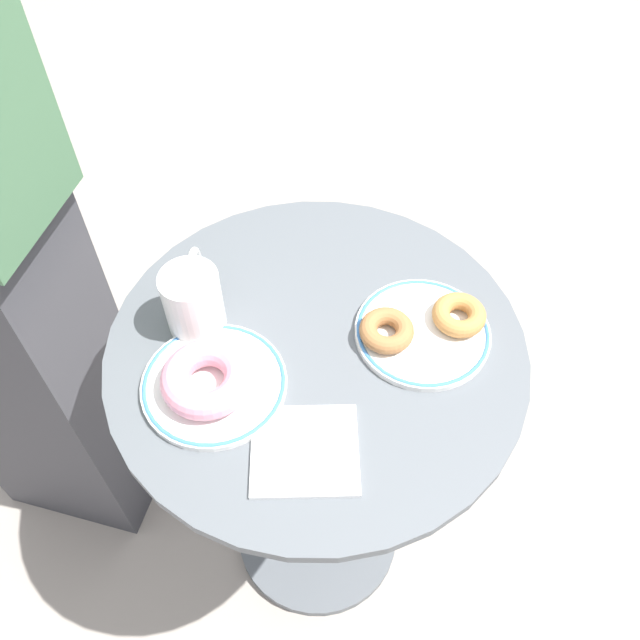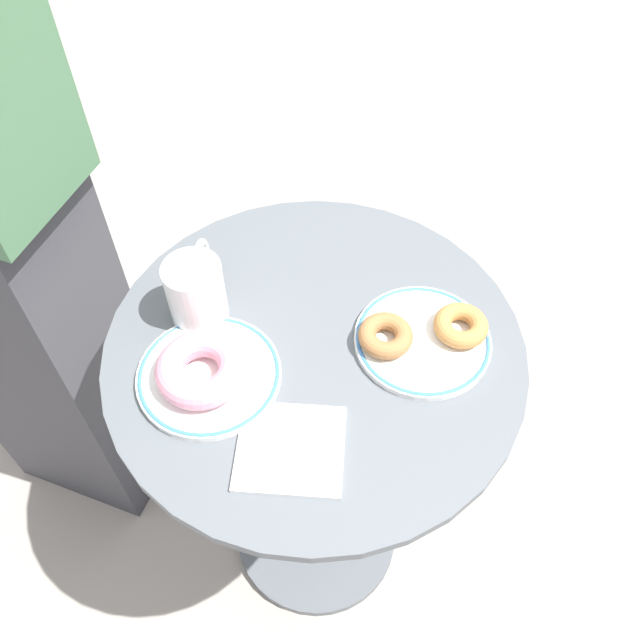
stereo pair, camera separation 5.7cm
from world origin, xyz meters
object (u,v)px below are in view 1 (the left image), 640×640
(plate_left, at_px, (214,384))
(donut_old_fashioned, at_px, (459,315))
(donut_cinnamon, at_px, (387,330))
(coffee_mug, at_px, (193,299))
(paper_napkin, at_px, (305,450))
(plate_right, at_px, (422,332))
(donut_pink_frosted, at_px, (206,379))
(cafe_table, at_px, (317,436))

(plate_left, relative_size, donut_old_fashioned, 2.56)
(donut_cinnamon, height_order, coffee_mug, coffee_mug)
(paper_napkin, xyz_separation_m, coffee_mug, (-0.10, 0.25, 0.05))
(plate_right, height_order, donut_pink_frosted, donut_pink_frosted)
(plate_right, bearing_deg, paper_napkin, -148.37)
(donut_old_fashioned, bearing_deg, plate_right, -177.69)
(cafe_table, height_order, donut_old_fashioned, donut_old_fashioned)
(plate_right, relative_size, donut_cinnamon, 2.52)
(plate_right, distance_m, donut_pink_frosted, 0.32)
(plate_right, bearing_deg, cafe_table, 171.08)
(plate_right, xyz_separation_m, donut_cinnamon, (-0.06, 0.01, 0.02))
(donut_old_fashioned, distance_m, donut_cinnamon, 0.11)
(donut_cinnamon, distance_m, paper_napkin, 0.21)
(cafe_table, xyz_separation_m, plate_left, (-0.16, -0.03, 0.29))
(donut_cinnamon, bearing_deg, plate_right, -5.23)
(donut_old_fashioned, height_order, coffee_mug, coffee_mug)
(cafe_table, distance_m, donut_old_fashioned, 0.37)
(donut_old_fashioned, relative_size, coffee_mug, 0.61)
(plate_left, bearing_deg, donut_pink_frosted, -147.38)
(donut_cinnamon, distance_m, coffee_mug, 0.28)
(plate_left, xyz_separation_m, donut_old_fashioned, (0.37, 0.00, 0.02))
(plate_right, bearing_deg, plate_left, -179.59)
(donut_old_fashioned, bearing_deg, coffee_mug, 162.68)
(donut_old_fashioned, xyz_separation_m, coffee_mug, (-0.37, 0.11, 0.03))
(donut_pink_frosted, xyz_separation_m, donut_old_fashioned, (0.38, 0.01, -0.01))
(donut_pink_frosted, relative_size, donut_old_fashioned, 1.58)
(plate_right, relative_size, coffee_mug, 1.54)
(plate_left, relative_size, donut_pink_frosted, 1.62)
(donut_cinnamon, relative_size, paper_napkin, 0.57)
(paper_napkin, bearing_deg, coffee_mug, 110.99)
(cafe_table, relative_size, donut_old_fashioned, 9.74)
(donut_pink_frosted, distance_m, donut_old_fashioned, 0.38)
(plate_right, relative_size, donut_old_fashioned, 2.52)
(plate_left, height_order, coffee_mug, coffee_mug)
(donut_cinnamon, bearing_deg, paper_napkin, -139.27)
(donut_old_fashioned, distance_m, paper_napkin, 0.31)
(donut_pink_frosted, relative_size, coffee_mug, 0.97)
(coffee_mug, bearing_deg, cafe_table, -30.55)
(plate_left, bearing_deg, plate_right, 0.41)
(paper_napkin, bearing_deg, cafe_table, 68.84)
(donut_pink_frosted, xyz_separation_m, donut_cinnamon, (0.26, 0.01, -0.01))
(plate_left, xyz_separation_m, donut_cinnamon, (0.26, 0.01, 0.02))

